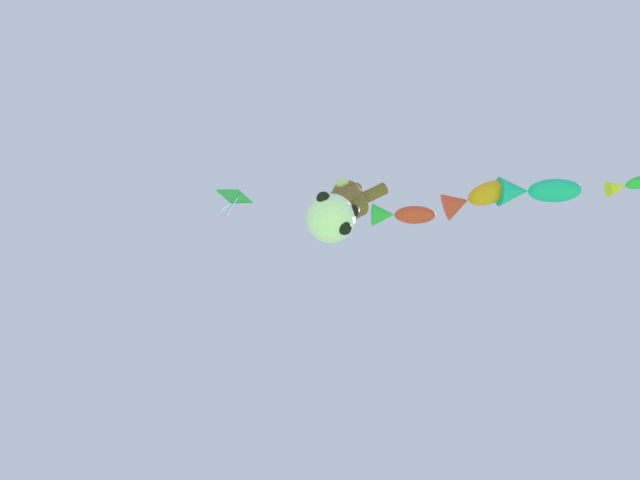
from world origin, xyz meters
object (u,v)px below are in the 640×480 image
Objects in this scene: teddy_bear_kite at (348,201)px; fish_kite_teal at (534,191)px; diamond_kite at (234,198)px; soccer_ball_kite at (331,218)px; fish_kite_crimson at (399,215)px; fish_kite_tangerine at (473,198)px; fish_kite_emerald at (629,185)px.

fish_kite_teal is at bearing 22.86° from teddy_bear_kite.
fish_kite_teal is at bearing 14.87° from diamond_kite.
fish_kite_crimson is at bearing 48.01° from soccer_ball_kite.
fish_kite_crimson is at bearing 51.31° from teddy_bear_kite.
teddy_bear_kite is 0.81× the size of fish_kite_teal.
fish_kite_emerald is at bearing 15.52° from fish_kite_tangerine.
fish_kite_tangerine is (3.45, 1.84, 2.46)m from teddy_bear_kite.
soccer_ball_kite is 6.76m from diamond_kite.
fish_kite_teal is 1.70× the size of fish_kite_emerald.
soccer_ball_kite is at bearing -1.52° from diamond_kite.
teddy_bear_kite is 1.83m from soccer_ball_kite.
fish_kite_emerald reaches higher than teddy_bear_kite.
diamond_kite is at bearing 178.48° from soccer_ball_kite.
fish_kite_crimson is 2.26m from fish_kite_tangerine.
soccer_ball_kite is 0.78× the size of fish_kite_emerald.
teddy_bear_kite is 1.37× the size of fish_kite_emerald.
fish_kite_crimson is 0.98× the size of fish_kite_tangerine.
diamond_kite is at bearing -177.38° from teddy_bear_kite.
fish_kite_teal reaches higher than teddy_bear_kite.
fish_kite_tangerine is at bearing 15.71° from diamond_kite.
fish_kite_crimson is 1.31× the size of fish_kite_emerald.
fish_kite_tangerine is at bearing 7.98° from fish_kite_crimson.
diamond_kite reaches higher than fish_kite_tangerine.
fish_kite_tangerine is 0.78× the size of fish_kite_teal.
teddy_bear_kite is 6.13m from fish_kite_teal.
diamond_kite reaches higher than fish_kite_teal.
soccer_ball_kite is at bearing -131.99° from fish_kite_crimson.
teddy_bear_kite is 1.05× the size of fish_kite_crimson.
fish_kite_tangerine is at bearing 28.05° from teddy_bear_kite.
soccer_ball_kite is 0.59× the size of fish_kite_tangerine.
fish_kite_tangerine is (2.23, 0.31, 0.25)m from fish_kite_crimson.
diamond_kite reaches higher than soccer_ball_kite.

